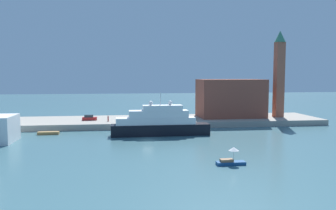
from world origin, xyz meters
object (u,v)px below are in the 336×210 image
at_px(person_figure, 108,119).
at_px(mooring_bollard, 145,121).
at_px(large_yacht, 159,123).
at_px(parked_car, 89,118).
at_px(work_barge, 48,133).
at_px(harbor_building, 230,98).
at_px(small_motorboat, 231,159).
at_px(bell_tower, 279,71).

relative_size(person_figure, mooring_bollard, 2.41).
bearing_deg(large_yacht, mooring_bollard, 104.96).
height_order(parked_car, mooring_bollard, parked_car).
bearing_deg(work_barge, mooring_bollard, 14.22).
bearing_deg(large_yacht, harbor_building, 39.63).
bearing_deg(person_figure, harbor_building, 8.74).
bearing_deg(small_motorboat, parked_car, 120.19).
bearing_deg(person_figure, work_barge, -145.33).
bearing_deg(person_figure, large_yacht, -48.39).
distance_m(small_motorboat, mooring_bollard, 42.12).
distance_m(harbor_building, bell_tower, 17.48).
bearing_deg(parked_car, bell_tower, 0.33).
distance_m(work_barge, person_figure, 17.76).
bearing_deg(large_yacht, person_figure, 131.61).
bearing_deg(mooring_bollard, small_motorboat, -73.61).
xyz_separation_m(harbor_building, mooring_bollard, (-27.97, -9.64, -5.61)).
height_order(bell_tower, person_figure, bell_tower).
relative_size(parked_car, mooring_bollard, 5.86).
xyz_separation_m(bell_tower, parked_car, (-58.90, -0.34, -13.84)).
relative_size(work_barge, parked_car, 1.24).
bearing_deg(harbor_building, small_motorboat, -107.83).
bearing_deg(mooring_bollard, parked_car, 155.46).
height_order(small_motorboat, parked_car, parked_car).
relative_size(large_yacht, person_figure, 14.07).
height_order(harbor_building, mooring_bollard, harbor_building).
distance_m(small_motorboat, work_barge, 50.06).
bearing_deg(mooring_bollard, harbor_building, 19.01).
relative_size(work_barge, bell_tower, 0.19).
relative_size(large_yacht, mooring_bollard, 33.87).
xyz_separation_m(large_yacht, person_figure, (-13.19, 14.85, -0.53)).
bearing_deg(bell_tower, parked_car, -179.67).
xyz_separation_m(person_figure, mooring_bollard, (10.22, -3.76, -0.44)).
height_order(small_motorboat, bell_tower, bell_tower).
distance_m(large_yacht, work_barge, 28.23).
bearing_deg(large_yacht, work_barge, 170.14).
distance_m(work_barge, harbor_building, 55.53).
xyz_separation_m(work_barge, parked_car, (8.91, 13.49, 1.99)).
distance_m(large_yacht, harbor_building, 32.81).
bearing_deg(work_barge, parked_car, 56.56).
height_order(harbor_building, person_figure, harbor_building).
bearing_deg(person_figure, parked_car, 148.28).
distance_m(large_yacht, bell_tower, 46.16).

